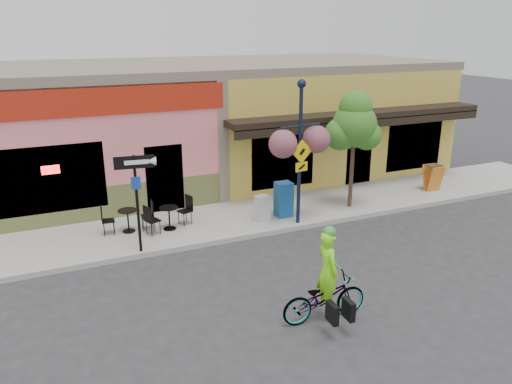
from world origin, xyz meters
The scene contains 14 objects.
ground centered at (0.00, 0.00, 0.00)m, with size 90.00×90.00×0.00m, color #2D2D30.
sidewalk centered at (0.00, 2.00, 0.07)m, with size 24.00×3.00×0.15m, color #9E9B93.
curb centered at (0.00, 0.55, 0.07)m, with size 24.00×0.12×0.15m, color #A8A59E.
building centered at (0.00, 7.50, 2.25)m, with size 18.20×8.20×4.50m, color #ED757F, non-canonical shape.
bicycle centered at (-1.56, -3.90, 0.49)m, with size 0.65×1.86×0.98m, color maroon.
cyclist_rider centered at (-1.51, -3.90, 0.85)m, with size 0.62×0.41×1.71m, color #85FF1A.
lamp_post centered at (0.37, 0.75, 2.29)m, with size 1.37×0.55×4.28m, color #101A33, non-canonical shape.
one_way_sign centered at (-4.40, 0.65, 1.45)m, with size 1.00×0.22×2.61m, color black, non-canonical shape.
cafe_set_left centered at (-4.44, 2.12, 0.59)m, with size 1.45×0.73×0.87m, color black, non-canonical shape.
cafe_set_right centered at (-3.31, 1.82, 0.60)m, with size 1.48×0.74×0.89m, color black, non-canonical shape.
newspaper_box_blue centered at (0.22, 1.42, 0.70)m, with size 0.49×0.44×1.10m, color #174F8E, non-canonical shape.
newspaper_box_grey centered at (-0.55, 1.31, 0.55)m, with size 0.38×0.34×0.81m, color silver, non-canonical shape.
street_tree centered at (2.63, 1.32, 2.07)m, with size 1.50×1.50×3.84m, color #3D7A26, non-canonical shape.
sandwich_board centered at (6.31, 1.36, 0.62)m, with size 0.57×0.42×0.95m, color orange, non-canonical shape.
Camera 1 is at (-6.53, -11.58, 5.78)m, focal length 35.00 mm.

